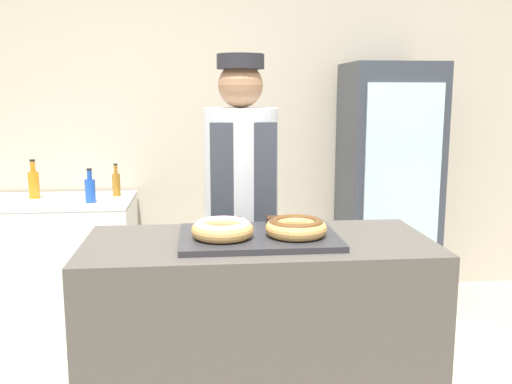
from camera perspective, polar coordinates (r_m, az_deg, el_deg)
wall_back at (r=4.36m, az=-2.69°, el=7.30°), size 8.00×0.06×2.70m
display_counter at (r=2.48m, az=0.24°, el=-15.63°), size 1.40×0.64×0.96m
serving_tray at (r=2.31m, az=0.25°, el=-4.54°), size 0.63×0.45×0.02m
donut_light_glaze at (r=2.25m, az=-3.37°, el=-3.66°), size 0.25×0.25×0.07m
donut_chocolate_glaze at (r=2.28m, az=4.04°, el=-3.48°), size 0.25×0.25×0.07m
brownie_back_left at (r=2.46m, az=-2.28°, el=-2.98°), size 0.07×0.07×0.03m
brownie_back_right at (r=2.48m, az=1.94°, el=-2.88°), size 0.07×0.07×0.03m
baker_person at (r=2.98m, az=-1.48°, el=-2.29°), size 0.38×0.38×1.74m
beverage_fridge at (r=4.23m, az=13.02°, el=0.53°), size 0.64×0.60×1.75m
chest_freezer at (r=4.24m, az=-19.26°, el=-6.18°), size 1.06×0.67×0.82m
bottle_orange at (r=4.24m, az=-21.33°, el=0.81°), size 0.07×0.07×0.27m
bottle_blue at (r=3.96m, az=-16.25°, el=0.25°), size 0.07×0.07×0.23m
bottle_amber at (r=4.17m, az=-13.81°, el=0.83°), size 0.06×0.06×0.23m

